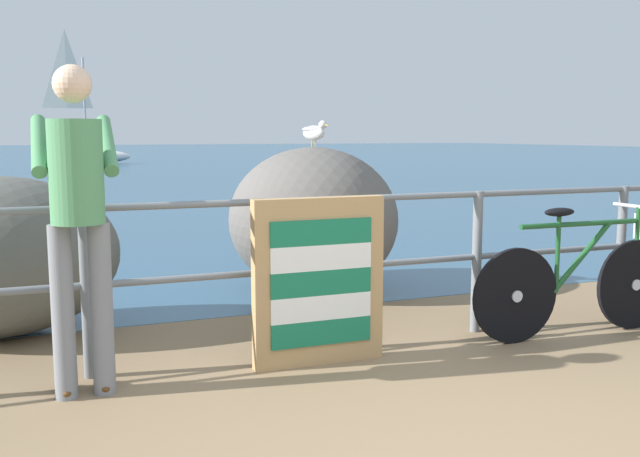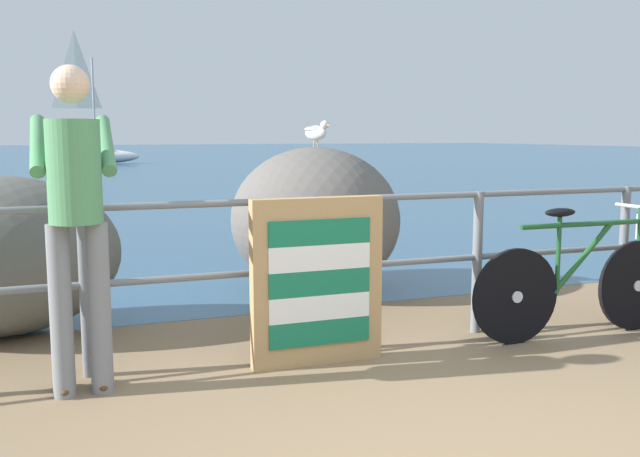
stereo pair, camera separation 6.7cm
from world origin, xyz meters
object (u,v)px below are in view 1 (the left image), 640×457
Objects in this scene: seagull at (314,131)px; sailboat at (81,149)px; breakwater_boulder_main at (313,220)px; bicycle at (595,270)px; person_at_railing at (78,215)px; folded_deckchair_stack at (319,281)px.

sailboat reaches higher than seagull.
breakwater_boulder_main is 0.26× the size of sailboat.
breakwater_boulder_main is at bearing -73.24° from seagull.
person_at_railing is at bearing 179.57° from bicycle.
sailboat reaches higher than bicycle.
seagull is at bearing 69.76° from folded_deckchair_stack.
folded_deckchair_stack is 31.13m from sailboat.
sailboat is at bearing 94.09° from bicycle.
seagull reaches higher than breakwater_boulder_main.
person_at_railing reaches higher than bicycle.
breakwater_boulder_main reaches higher than folded_deckchair_stack.
folded_deckchair_stack is (1.39, 0.02, -0.47)m from person_at_railing.
person_at_railing reaches higher than folded_deckchair_stack.
folded_deckchair_stack is 0.65× the size of breakwater_boulder_main.
folded_deckchair_stack is (-2.07, 0.10, 0.06)m from bicycle.
sailboat is (1.66, 31.16, -0.28)m from person_at_railing.
seagull is (0.72, 1.94, 0.93)m from folded_deckchair_stack.
person_at_railing is 5.26× the size of seagull.
folded_deckchair_stack is at bearing -88.24° from person_at_railing.
person_at_railing is at bearing -83.10° from sailboat.
person_at_railing reaches higher than seagull.
bicycle is at bearing -76.75° from sailboat.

